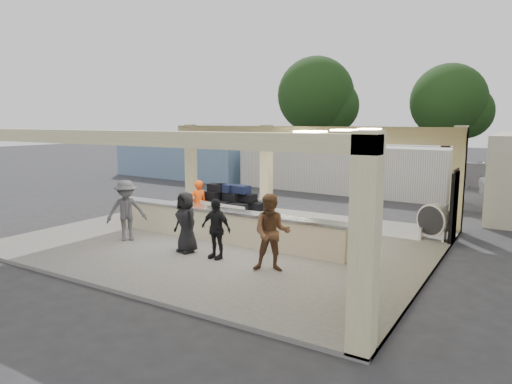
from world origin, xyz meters
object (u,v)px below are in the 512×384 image
Objects in this scene: luggage_cart at (229,203)px; drum_fan at (434,220)px; baggage_counter at (222,225)px; passenger_b at (216,229)px; car_dark at (498,178)px; container_white at (339,169)px; passenger_a at (272,233)px; container_blue at (180,158)px; baggage_handler at (198,204)px; passenger_c at (127,211)px; passenger_d at (186,222)px.

luggage_cart reaches higher than drum_fan.
drum_fan reaches higher than baggage_counter.
passenger_b is 18.20m from car_dark.
car_dark is 8.30m from container_white.
drum_fan is 5.89m from passenger_a.
car_dark is (3.68, 17.49, -0.26)m from passenger_a.
container_blue is at bearing 143.51° from luggage_cart.
passenger_c is (-0.87, -2.36, 0.10)m from baggage_handler.
passenger_d reaches higher than baggage_counter.
container_blue is at bearing 178.94° from drum_fan.
container_blue reaches higher than car_dark.
passenger_d is (0.71, -3.11, 0.02)m from luggage_cart.
passenger_a is at bearing -31.62° from baggage_counter.
luggage_cart is 1.45× the size of passenger_c.
luggage_cart is 3.61m from passenger_b.
container_blue is at bearing -178.17° from container_white.
container_white is at bearing 79.85° from passenger_a.
baggage_handler is 5.00m from passenger_a.
passenger_d is at bearing -57.07° from passenger_c.
passenger_d is at bearing -45.03° from container_blue.
passenger_c reaches higher than passenger_d.
luggage_cart is at bearing 5.52° from passenger_c.
passenger_d is at bearing -83.33° from container_white.
luggage_cart is 0.24× the size of container_white.
passenger_c reaches higher than luggage_cart.
baggage_counter is at bearing 124.58° from passenger_b.
passenger_b is 13.30m from container_white.
luggage_cart is 6.56m from drum_fan.
passenger_c is 19.42m from car_dark.
passenger_a is at bearing -39.32° from container_blue.
passenger_d reaches higher than luggage_cart.
passenger_c is (-1.64, -3.08, 0.10)m from luggage_cart.
baggage_handler is at bearing -134.58° from drum_fan.
drum_fan is 0.10× the size of container_white.
car_dark is (7.97, 14.93, -0.14)m from baggage_handler.
baggage_counter is 4.45× the size of passenger_c.
baggage_handler is 2.80m from passenger_d.
baggage_handler is at bearing -178.34° from car_dark.
baggage_handler reaches higher than passenger_b.
passenger_b is (2.53, -2.43, -0.02)m from baggage_handler.
container_white is (-6.24, 8.12, 0.53)m from drum_fan.
passenger_c is at bearing -177.54° from passenger_b.
container_blue is at bearing 134.94° from baggage_counter.
passenger_d is (-2.81, 0.18, -0.10)m from passenger_a.
passenger_b is at bearing -57.72° from passenger_c.
baggage_counter is at bearing -56.10° from luggage_cart.
baggage_handler is 15.23m from container_blue.
passenger_d is at bearing -178.98° from passenger_b.
passenger_b is at bearing -59.16° from baggage_counter.
container_white is at bearing -156.64° from baggage_handler.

